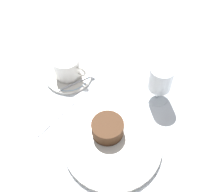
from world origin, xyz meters
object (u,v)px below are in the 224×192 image
at_px(dinner_plate, 113,144).
at_px(wine_glass, 161,80).
at_px(fork, 68,108).
at_px(dessert_cake, 107,129).
at_px(coffee_cup, 67,67).

bearing_deg(dinner_plate, wine_glass, 76.88).
height_order(fork, dessert_cake, dessert_cake).
height_order(dinner_plate, dessert_cake, dessert_cake).
bearing_deg(fork, wine_glass, 34.79).
relative_size(fork, dessert_cake, 2.20).
bearing_deg(wine_glass, dinner_plate, -103.12).
relative_size(wine_glass, fork, 0.66).
distance_m(wine_glass, fork, 0.27).
height_order(dinner_plate, fork, dinner_plate).
bearing_deg(dinner_plate, fork, 163.79).
bearing_deg(dessert_cake, wine_glass, 67.61).
bearing_deg(coffee_cup, dessert_cake, -33.29).
height_order(dinner_plate, coffee_cup, coffee_cup).
bearing_deg(dinner_plate, coffee_cup, 146.22).
relative_size(coffee_cup, fork, 0.57).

